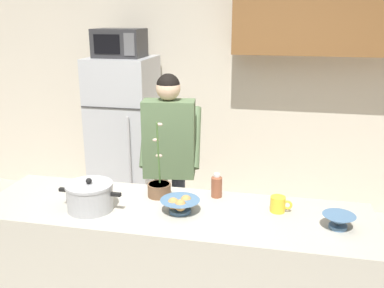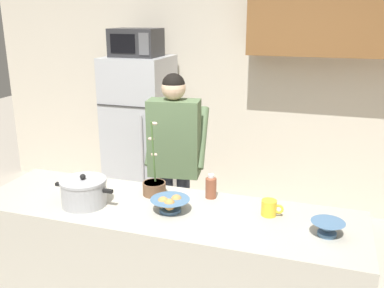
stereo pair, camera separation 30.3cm
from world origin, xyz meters
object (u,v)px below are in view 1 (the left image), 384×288
at_px(microwave, 120,43).
at_px(bread_bowl, 180,205).
at_px(person_near_pot, 169,149).
at_px(bottle_near_edge, 217,185).
at_px(coffee_mug, 278,204).
at_px(cooking_pot, 90,196).
at_px(empty_bowl, 339,221).
at_px(potted_orchid, 159,187).
at_px(refrigerator, 125,135).

bearing_deg(microwave, bread_bowl, -60.17).
distance_m(person_near_pot, bottle_near_edge, 0.81).
height_order(person_near_pot, coffee_mug, person_near_pot).
height_order(microwave, cooking_pot, microwave).
xyz_separation_m(coffee_mug, empty_bowl, (0.33, -0.14, -0.00)).
distance_m(person_near_pot, cooking_pot, 1.02).
xyz_separation_m(person_near_pot, empty_bowl, (1.21, -0.93, -0.04)).
bearing_deg(person_near_pot, bread_bowl, -71.26).
bearing_deg(bread_bowl, potted_orchid, 132.70).
xyz_separation_m(refrigerator, cooking_pot, (0.52, -1.95, 0.19)).
bearing_deg(empty_bowl, microwave, 136.50).
relative_size(refrigerator, potted_orchid, 3.27).
bearing_deg(refrigerator, empty_bowl, -43.83).
bearing_deg(refrigerator, microwave, -89.93).
relative_size(coffee_mug, empty_bowl, 0.72).
bearing_deg(potted_orchid, bottle_near_edge, 10.41).
bearing_deg(cooking_pot, potted_orchid, 38.16).
height_order(microwave, bottle_near_edge, microwave).
height_order(empty_bowl, bottle_near_edge, bottle_near_edge).
bearing_deg(microwave, refrigerator, 90.07).
bearing_deg(bread_bowl, microwave, 119.83).
xyz_separation_m(person_near_pot, bottle_near_edge, (0.49, -0.65, -0.01)).
bearing_deg(person_near_pot, coffee_mug, -41.56).
xyz_separation_m(refrigerator, coffee_mug, (1.64, -1.75, 0.15)).
xyz_separation_m(person_near_pot, bread_bowl, (0.31, -0.92, -0.04)).
relative_size(person_near_pot, potted_orchid, 3.24).
xyz_separation_m(cooking_pot, bread_bowl, (0.54, 0.07, -0.03)).
relative_size(microwave, potted_orchid, 0.96).
bearing_deg(microwave, person_near_pot, -51.26).
bearing_deg(potted_orchid, microwave, 117.93).
height_order(empty_bowl, potted_orchid, potted_orchid).
distance_m(cooking_pot, potted_orchid, 0.45).
bearing_deg(empty_bowl, bottle_near_edge, 158.85).
bearing_deg(cooking_pot, refrigerator, 105.04).
xyz_separation_m(refrigerator, bottle_near_edge, (1.24, -1.61, 0.18)).
xyz_separation_m(bread_bowl, bottle_near_edge, (0.18, 0.27, 0.03)).
xyz_separation_m(refrigerator, person_near_pot, (0.75, -0.96, 0.19)).
height_order(coffee_mug, bottle_near_edge, bottle_near_edge).
height_order(cooking_pot, bottle_near_edge, cooking_pot).
bearing_deg(person_near_pot, bottle_near_edge, -52.91).
relative_size(empty_bowl, potted_orchid, 0.36).
relative_size(microwave, empty_bowl, 2.64).
bearing_deg(coffee_mug, person_near_pot, 138.44).
relative_size(coffee_mug, bread_bowl, 0.55).
height_order(bread_bowl, empty_bowl, bread_bowl).
relative_size(cooking_pot, bread_bowl, 1.66).
height_order(microwave, person_near_pot, microwave).
relative_size(cooking_pot, potted_orchid, 0.79).
xyz_separation_m(cooking_pot, coffee_mug, (1.11, 0.21, -0.04)).
bearing_deg(coffee_mug, cooking_pot, -169.48).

